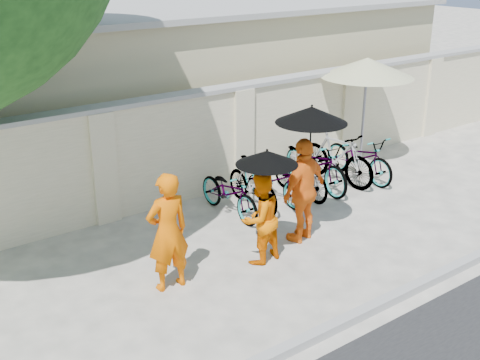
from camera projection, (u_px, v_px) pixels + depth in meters
ground at (258, 274)px, 9.02m from camera, size 80.00×80.00×0.00m
kerb at (339, 324)px, 7.72m from camera, size 40.00×0.16×0.12m
compound_wall at (197, 146)px, 11.61m from camera, size 20.00×0.30×2.00m
building_behind at (148, 77)px, 14.80m from camera, size 14.00×6.00×3.20m
monk_left at (168, 232)px, 8.37m from camera, size 0.65×0.43×1.75m
monk_center at (260, 218)px, 9.15m from camera, size 0.77×0.64×1.45m
parasol_center at (267, 158)px, 8.76m from camera, size 0.93×0.93×1.00m
monk_right at (304, 190)px, 9.80m from camera, size 1.11×0.66×1.77m
parasol_right at (312, 115)px, 9.28m from camera, size 1.13×1.13×1.29m
patio_umbrella at (367, 69)px, 12.82m from camera, size 2.42×2.42×2.40m
bike_0 at (229, 192)px, 10.87m from camera, size 0.59×1.70×0.89m
bike_1 at (253, 184)px, 11.18m from camera, size 0.53×1.60×0.95m
bike_2 at (274, 178)px, 11.51m from camera, size 0.70×1.76×0.91m
bike_3 at (300, 173)px, 11.70m from camera, size 0.48×1.59×0.95m
bike_4 at (316, 164)px, 12.09m from camera, size 0.87×2.03×1.04m
bike_5 at (337, 157)px, 12.34m from camera, size 0.72×1.92×1.13m
bike_6 at (359, 157)px, 12.58m from camera, size 0.67×1.86×0.97m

